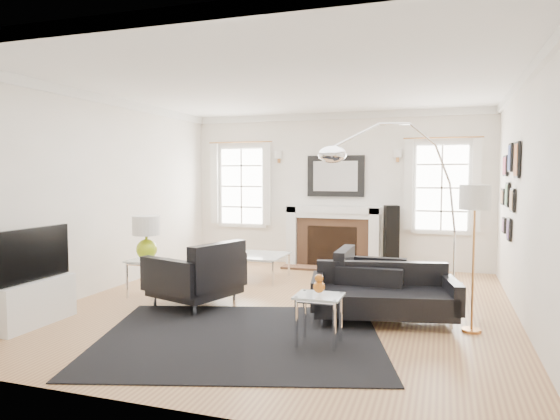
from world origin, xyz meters
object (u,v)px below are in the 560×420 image
(armchair_left, at_px, (199,276))
(gourd_lamp, at_px, (146,234))
(fireplace, at_px, (333,237))
(sofa, at_px, (383,296))
(armchair_right, at_px, (368,281))
(arc_floor_lamp, at_px, (397,204))
(coffee_table, at_px, (257,256))

(armchair_left, relative_size, gourd_lamp, 2.06)
(fireplace, distance_m, sofa, 3.36)
(armchair_right, bearing_deg, fireplace, 110.98)
(armchair_right, height_order, arc_floor_lamp, arc_floor_lamp)
(fireplace, xyz_separation_m, armchair_left, (-1.05, -3.19, -0.16))
(gourd_lamp, bearing_deg, armchair_left, -15.30)
(armchair_left, relative_size, armchair_right, 1.36)
(coffee_table, xyz_separation_m, arc_floor_lamp, (2.27, -1.00, 0.94))
(sofa, bearing_deg, fireplace, 111.93)
(coffee_table, height_order, gourd_lamp, gourd_lamp)
(coffee_table, bearing_deg, gourd_lamp, -124.60)
(arc_floor_lamp, bearing_deg, fireplace, 118.82)
(armchair_left, height_order, armchair_right, armchair_left)
(armchair_right, bearing_deg, arc_floor_lamp, 29.40)
(sofa, relative_size, arc_floor_lamp, 0.72)
(gourd_lamp, bearing_deg, arc_floor_lamp, 8.88)
(coffee_table, bearing_deg, sofa, -37.58)
(armchair_right, xyz_separation_m, gourd_lamp, (-2.98, -0.33, 0.51))
(armchair_left, height_order, gourd_lamp, gourd_lamp)
(armchair_right, bearing_deg, armchair_left, -164.10)
(fireplace, relative_size, armchair_right, 1.85)
(coffee_table, bearing_deg, armchair_right, -31.43)
(fireplace, bearing_deg, gourd_lamp, -123.96)
(sofa, bearing_deg, armchair_right, 116.67)
(arc_floor_lamp, bearing_deg, coffee_table, 156.28)
(armchair_left, distance_m, arc_floor_lamp, 2.67)
(fireplace, height_order, arc_floor_lamp, arc_floor_lamp)
(fireplace, relative_size, sofa, 0.98)
(armchair_left, distance_m, armchair_right, 2.13)
(fireplace, bearing_deg, armchair_left, -108.22)
(armchair_left, height_order, coffee_table, armchair_left)
(coffee_table, distance_m, arc_floor_lamp, 2.65)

